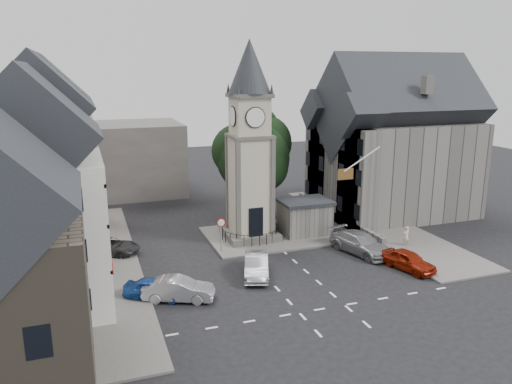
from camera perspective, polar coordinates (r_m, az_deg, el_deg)
name	(u,v)px	position (r m, az deg, el deg)	size (l,w,h in m)	color
ground	(287,274)	(35.32, 3.52, -9.36)	(120.00, 120.00, 0.00)	black
pavement_west	(96,265)	(38.43, -17.81, -7.95)	(6.00, 30.00, 0.14)	#595651
pavement_east	(373,224)	(47.30, 13.24, -3.54)	(6.00, 26.00, 0.14)	#595651
central_island	(267,236)	(42.74, 1.22, -5.02)	(10.00, 8.00, 0.16)	#595651
road_markings	(322,309)	(30.81, 7.59, -13.11)	(20.00, 8.00, 0.01)	silver
clock_tower	(250,143)	(40.35, -0.72, 5.61)	(4.86, 4.86, 16.25)	#4C4944
stone_shelter	(305,217)	(43.08, 5.58, -2.88)	(4.30, 3.30, 3.08)	#55524E
town_tree	(253,147)	(45.85, -0.35, 5.16)	(7.20, 7.20, 10.80)	black
warning_sign_post	(221,228)	(38.44, -4.01, -4.18)	(0.70, 0.19, 2.85)	black
terrace_pink	(50,157)	(46.52, -22.53, 3.74)	(8.10, 7.60, 12.80)	pink
terrace_cream	(44,175)	(38.65, -23.06, 1.81)	(8.10, 7.60, 12.80)	beige
terrace_tudor	(36,209)	(30.96, -23.80, -1.80)	(8.10, 7.60, 12.00)	silver
backdrop_west	(91,161)	(58.70, -18.36, 3.43)	(20.00, 10.00, 8.00)	#4C4944
east_building	(392,150)	(50.30, 15.27, 4.63)	(14.40, 11.40, 12.60)	#55524E
east_boundary_wall	(336,217)	(47.45, 9.12, -2.80)	(0.40, 16.00, 0.90)	#55524E
flagpole	(362,159)	(40.30, 12.00, 3.68)	(3.68, 0.10, 2.74)	white
car_west_blue	(155,289)	(32.15, -11.48, -10.78)	(1.55, 3.86, 1.31)	navy
car_west_silver	(179,289)	(31.68, -8.83, -10.92)	(1.52, 4.37, 1.44)	#9E9FA6
car_west_grey	(108,247)	(40.12, -16.54, -6.02)	(2.20, 4.77, 1.33)	#28282A
car_island_silver	(256,265)	(34.76, 0.03, -8.39)	(1.59, 4.55, 1.50)	#93949B
car_island_east	(360,243)	(39.68, 11.83, -5.76)	(2.21, 5.43, 1.57)	gray
car_east_red	(409,260)	(37.37, 17.03, -7.49)	(1.64, 4.08, 1.39)	maroon
pedestrian	(406,236)	(41.94, 16.77, -4.89)	(0.62, 0.41, 1.70)	beige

